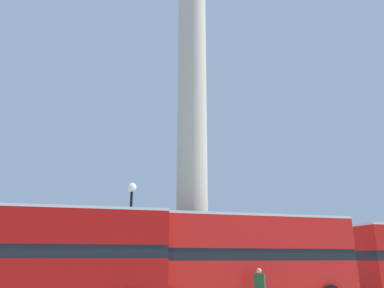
{
  "coord_description": "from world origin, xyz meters",
  "views": [
    {
      "loc": [
        -7.57,
        -21.56,
        2.2
      ],
      "look_at": [
        0.0,
        0.0,
        9.23
      ],
      "focal_mm": 35.0,
      "sensor_mm": 36.0,
      "label": 1
    }
  ],
  "objects_px": {
    "monument_column": "(192,152)",
    "bus_a": "(38,254)",
    "pedestrian_near_lamp": "(260,287)",
    "street_lamp": "(130,226)",
    "bus_c": "(241,255)"
  },
  "relations": [
    {
      "from": "pedestrian_near_lamp",
      "to": "street_lamp",
      "type": "bearing_deg",
      "value": -177.34
    },
    {
      "from": "street_lamp",
      "to": "pedestrian_near_lamp",
      "type": "relative_size",
      "value": 3.41
    },
    {
      "from": "bus_c",
      "to": "bus_a",
      "type": "bearing_deg",
      "value": -178.45
    },
    {
      "from": "bus_a",
      "to": "pedestrian_near_lamp",
      "type": "bearing_deg",
      "value": -9.58
    },
    {
      "from": "monument_column",
      "to": "bus_c",
      "type": "xyz_separation_m",
      "value": [
        1.21,
        -3.99,
        -6.31
      ]
    },
    {
      "from": "monument_column",
      "to": "bus_c",
      "type": "distance_m",
      "value": 7.56
    },
    {
      "from": "monument_column",
      "to": "pedestrian_near_lamp",
      "type": "height_order",
      "value": "monument_column"
    },
    {
      "from": "monument_column",
      "to": "bus_a",
      "type": "xyz_separation_m",
      "value": [
        -8.29,
        -3.64,
        -6.29
      ]
    },
    {
      "from": "pedestrian_near_lamp",
      "to": "bus_a",
      "type": "bearing_deg",
      "value": -149.55
    },
    {
      "from": "bus_a",
      "to": "monument_column",
      "type": "bearing_deg",
      "value": 28.84
    },
    {
      "from": "bus_a",
      "to": "pedestrian_near_lamp",
      "type": "height_order",
      "value": "bus_a"
    },
    {
      "from": "bus_a",
      "to": "street_lamp",
      "type": "relative_size",
      "value": 1.81
    },
    {
      "from": "bus_a",
      "to": "street_lamp",
      "type": "xyz_separation_m",
      "value": [
        4.3,
        2.14,
        1.43
      ]
    },
    {
      "from": "pedestrian_near_lamp",
      "to": "monument_column",
      "type": "bearing_deg",
      "value": 144.55
    },
    {
      "from": "street_lamp",
      "to": "pedestrian_near_lamp",
      "type": "height_order",
      "value": "street_lamp"
    }
  ]
}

